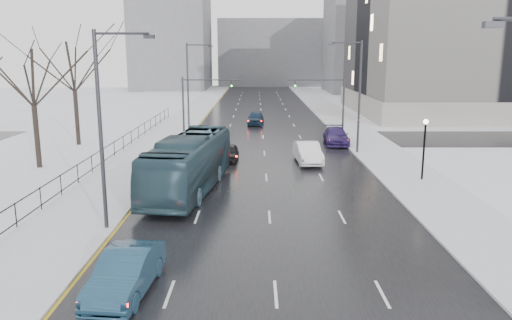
{
  "coord_description": "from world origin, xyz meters",
  "views": [
    {
      "loc": [
        -0.73,
        -4.24,
        8.87
      ],
      "look_at": [
        -0.75,
        25.55,
        2.5
      ],
      "focal_mm": 35.0,
      "sensor_mm": 36.0,
      "label": 1
    }
  ],
  "objects_px": {
    "streetlight_l_near": "(105,121)",
    "sedan_center_near": "(228,153)",
    "sedan_left_near": "(126,272)",
    "sedan_center_far": "(256,118)",
    "tree_park_d": "(40,169)",
    "sedan_right_near": "(308,153)",
    "mast_signal_left": "(193,100)",
    "lamppost_r_mid": "(425,140)",
    "mast_signal_right": "(333,100)",
    "sedan_right_far": "(336,136)",
    "streetlight_r_mid": "(357,91)",
    "no_uturn_sign": "(358,122)",
    "bus": "(189,163)",
    "tree_park_e": "(79,146)",
    "streetlight_l_far": "(190,83)"
  },
  "relations": [
    {
      "from": "lamppost_r_mid",
      "to": "sedan_center_far",
      "type": "xyz_separation_m",
      "value": [
        -11.82,
        28.66,
        -2.07
      ]
    },
    {
      "from": "mast_signal_left",
      "to": "lamppost_r_mid",
      "type": "bearing_deg",
      "value": -44.48
    },
    {
      "from": "sedan_center_far",
      "to": "sedan_center_near",
      "type": "bearing_deg",
      "value": -93.5
    },
    {
      "from": "sedan_right_far",
      "to": "sedan_center_far",
      "type": "height_order",
      "value": "sedan_center_far"
    },
    {
      "from": "streetlight_l_near",
      "to": "sedan_center_near",
      "type": "bearing_deg",
      "value": 73.23
    },
    {
      "from": "sedan_left_near",
      "to": "bus",
      "type": "distance_m",
      "value": 14.49
    },
    {
      "from": "lamppost_r_mid",
      "to": "sedan_center_near",
      "type": "xyz_separation_m",
      "value": [
        -14.08,
        6.89,
        -2.23
      ]
    },
    {
      "from": "mast_signal_right",
      "to": "bus",
      "type": "bearing_deg",
      "value": -121.29
    },
    {
      "from": "lamppost_r_mid",
      "to": "no_uturn_sign",
      "type": "xyz_separation_m",
      "value": [
        -1.8,
        14.0,
        -0.64
      ]
    },
    {
      "from": "lamppost_r_mid",
      "to": "sedan_center_near",
      "type": "relative_size",
      "value": 1.08
    },
    {
      "from": "streetlight_l_far",
      "to": "lamppost_r_mid",
      "type": "bearing_deg",
      "value": -48.94
    },
    {
      "from": "sedan_left_near",
      "to": "sedan_center_far",
      "type": "height_order",
      "value": "sedan_center_far"
    },
    {
      "from": "tree_park_e",
      "to": "no_uturn_sign",
      "type": "distance_m",
      "value": 27.5
    },
    {
      "from": "bus",
      "to": "sedan_center_near",
      "type": "height_order",
      "value": "bus"
    },
    {
      "from": "mast_signal_left",
      "to": "sedan_right_near",
      "type": "xyz_separation_m",
      "value": [
        10.83,
        -12.07,
        -3.21
      ]
    },
    {
      "from": "tree_park_d",
      "to": "mast_signal_right",
      "type": "xyz_separation_m",
      "value": [
        25.13,
        14.0,
        4.11
      ]
    },
    {
      "from": "no_uturn_sign",
      "to": "sedan_right_near",
      "type": "bearing_deg",
      "value": -125.23
    },
    {
      "from": "mast_signal_right",
      "to": "mast_signal_left",
      "type": "xyz_separation_m",
      "value": [
        -14.65,
        0.0,
        0.0
      ]
    },
    {
      "from": "streetlight_r_mid",
      "to": "sedan_right_near",
      "type": "xyz_separation_m",
      "value": [
        -4.67,
        -4.07,
        -4.72
      ]
    },
    {
      "from": "mast_signal_left",
      "to": "mast_signal_right",
      "type": "bearing_deg",
      "value": 0.0
    },
    {
      "from": "bus",
      "to": "mast_signal_left",
      "type": "bearing_deg",
      "value": 103.5
    },
    {
      "from": "sedan_center_far",
      "to": "mast_signal_right",
      "type": "bearing_deg",
      "value": -50.21
    },
    {
      "from": "lamppost_r_mid",
      "to": "sedan_left_near",
      "type": "bearing_deg",
      "value": -134.49
    },
    {
      "from": "streetlight_r_mid",
      "to": "sedan_left_near",
      "type": "xyz_separation_m",
      "value": [
        -13.78,
        -26.91,
        -4.76
      ]
    },
    {
      "from": "sedan_left_near",
      "to": "sedan_center_near",
      "type": "height_order",
      "value": "sedan_left_near"
    },
    {
      "from": "streetlight_r_mid",
      "to": "mast_signal_right",
      "type": "distance_m",
      "value": 8.18
    },
    {
      "from": "tree_park_d",
      "to": "no_uturn_sign",
      "type": "relative_size",
      "value": 4.63
    },
    {
      "from": "mast_signal_right",
      "to": "sedan_right_far",
      "type": "height_order",
      "value": "mast_signal_right"
    },
    {
      "from": "streetlight_l_far",
      "to": "sedan_center_far",
      "type": "xyz_separation_m",
      "value": [
        7.35,
        6.66,
        -4.75
      ]
    },
    {
      "from": "tree_park_d",
      "to": "streetlight_r_mid",
      "type": "relative_size",
      "value": 1.25
    },
    {
      "from": "no_uturn_sign",
      "to": "mast_signal_right",
      "type": "bearing_deg",
      "value": 115.11
    },
    {
      "from": "sedan_left_near",
      "to": "sedan_right_far",
      "type": "bearing_deg",
      "value": 72.98
    },
    {
      "from": "streetlight_r_mid",
      "to": "sedan_right_far",
      "type": "height_order",
      "value": "streetlight_r_mid"
    },
    {
      "from": "sedan_center_near",
      "to": "no_uturn_sign",
      "type": "bearing_deg",
      "value": 31.76
    },
    {
      "from": "tree_park_d",
      "to": "sedan_right_near",
      "type": "xyz_separation_m",
      "value": [
        21.3,
        1.93,
        0.9
      ]
    },
    {
      "from": "mast_signal_left",
      "to": "sedan_center_near",
      "type": "distance_m",
      "value": 12.37
    },
    {
      "from": "tree_park_d",
      "to": "bus",
      "type": "bearing_deg",
      "value": -26.96
    },
    {
      "from": "bus",
      "to": "sedan_right_far",
      "type": "xyz_separation_m",
      "value": [
        12.31,
        17.14,
        -1.01
      ]
    },
    {
      "from": "streetlight_r_mid",
      "to": "mast_signal_right",
      "type": "xyz_separation_m",
      "value": [
        -0.84,
        8.0,
        -1.51
      ]
    },
    {
      "from": "streetlight_l_far",
      "to": "mast_signal_right",
      "type": "distance_m",
      "value": 16.07
    },
    {
      "from": "tree_park_e",
      "to": "sedan_left_near",
      "type": "bearing_deg",
      "value": -67.83
    },
    {
      "from": "lamppost_r_mid",
      "to": "tree_park_e",
      "type": "bearing_deg",
      "value": 154.38
    },
    {
      "from": "streetlight_r_mid",
      "to": "sedan_center_far",
      "type": "xyz_separation_m",
      "value": [
        -8.98,
        18.66,
        -4.75
      ]
    },
    {
      "from": "mast_signal_right",
      "to": "sedan_right_far",
      "type": "distance_m",
      "value": 4.65
    },
    {
      "from": "lamppost_r_mid",
      "to": "sedan_left_near",
      "type": "distance_m",
      "value": 23.79
    },
    {
      "from": "bus",
      "to": "sedan_left_near",
      "type": "bearing_deg",
      "value": -84.68
    },
    {
      "from": "streetlight_r_mid",
      "to": "sedan_right_far",
      "type": "xyz_separation_m",
      "value": [
        -0.97,
        4.68,
        -4.77
      ]
    },
    {
      "from": "streetlight_r_mid",
      "to": "mast_signal_left",
      "type": "distance_m",
      "value": 17.5
    },
    {
      "from": "tree_park_e",
      "to": "mast_signal_right",
      "type": "relative_size",
      "value": 2.08
    },
    {
      "from": "bus",
      "to": "sedan_center_far",
      "type": "bearing_deg",
      "value": 89.46
    }
  ]
}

